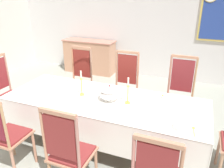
% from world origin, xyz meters
% --- Properties ---
extents(ground, '(7.73, 5.82, 0.04)m').
position_xyz_m(ground, '(0.00, 0.00, -0.02)').
color(ground, '#95998E').
extents(back_wall, '(7.73, 0.08, 3.28)m').
position_xyz_m(back_wall, '(0.00, 2.95, 1.64)').
color(back_wall, silver).
rests_on(back_wall, ground).
extents(dining_table, '(2.74, 1.01, 0.77)m').
position_xyz_m(dining_table, '(0.00, -0.25, 0.70)').
color(dining_table, '#B27660').
rests_on(dining_table, ground).
extents(tablecloth, '(2.76, 1.03, 0.45)m').
position_xyz_m(tablecloth, '(0.00, -0.25, 0.65)').
color(tablecloth, white).
rests_on(tablecloth, dining_table).
extents(chair_south_a, '(0.44, 0.42, 1.07)m').
position_xyz_m(chair_south_a, '(-0.91, -1.16, 0.56)').
color(chair_south_a, '#A97E5F').
rests_on(chair_south_a, ground).
extents(chair_north_a, '(0.44, 0.42, 1.20)m').
position_xyz_m(chair_north_a, '(-0.91, 0.66, 0.61)').
color(chair_north_a, tan).
rests_on(chair_north_a, ground).
extents(chair_south_b, '(0.44, 0.42, 1.12)m').
position_xyz_m(chair_south_b, '(-0.01, -1.16, 0.58)').
color(chair_south_b, tan).
rests_on(chair_south_b, ground).
extents(chair_north_b, '(0.44, 0.42, 1.20)m').
position_xyz_m(chair_north_b, '(-0.01, 0.66, 0.61)').
color(chair_north_b, '#AD7765').
rests_on(chair_north_b, ground).
extents(chair_north_c, '(0.44, 0.42, 1.21)m').
position_xyz_m(chair_north_c, '(0.92, 0.66, 0.61)').
color(chair_north_c, tan).
rests_on(chair_north_c, ground).
extents(chair_head_west, '(0.42, 0.44, 1.19)m').
position_xyz_m(chair_head_west, '(-1.78, -0.25, 0.60)').
color(chair_head_west, tan).
rests_on(chair_head_west, ground).
extents(soup_tureen, '(0.28, 0.28, 0.22)m').
position_xyz_m(soup_tureen, '(0.08, -0.25, 0.88)').
color(soup_tureen, white).
rests_on(soup_tureen, tablecloth).
extents(candlestick_west, '(0.07, 0.07, 0.36)m').
position_xyz_m(candlestick_west, '(-0.34, -0.25, 0.92)').
color(candlestick_west, gold).
rests_on(candlestick_west, tablecloth).
extents(candlestick_east, '(0.07, 0.07, 0.36)m').
position_xyz_m(candlestick_east, '(0.34, -0.25, 0.92)').
color(candlestick_east, gold).
rests_on(candlestick_east, tablecloth).
extents(bowl_near_left, '(0.19, 0.19, 0.04)m').
position_xyz_m(bowl_near_left, '(1.06, -0.59, 0.79)').
color(bowl_near_left, white).
rests_on(bowl_near_left, tablecloth).
extents(bowl_near_right, '(0.17, 0.17, 0.03)m').
position_xyz_m(bowl_near_right, '(0.61, 0.11, 0.79)').
color(bowl_near_right, white).
rests_on(bowl_near_right, tablecloth).
extents(spoon_primary, '(0.04, 0.18, 0.01)m').
position_xyz_m(spoon_primary, '(1.18, -0.57, 0.78)').
color(spoon_primary, gold).
rests_on(spoon_primary, tablecloth).
extents(spoon_secondary, '(0.03, 0.18, 0.01)m').
position_xyz_m(spoon_secondary, '(0.73, 0.13, 0.78)').
color(spoon_secondary, gold).
rests_on(spoon_secondary, tablecloth).
extents(sideboard, '(1.44, 0.48, 0.90)m').
position_xyz_m(sideboard, '(-1.71, 2.63, 0.45)').
color(sideboard, tan).
rests_on(sideboard, ground).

